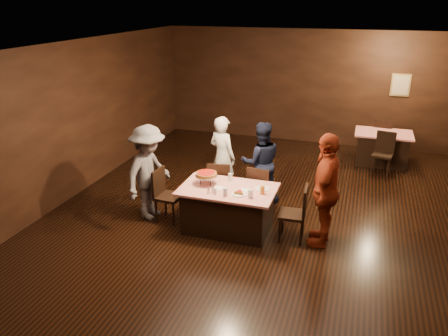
# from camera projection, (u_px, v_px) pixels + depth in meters

# --- Properties ---
(room) EXTENTS (10.00, 10.04, 3.02)m
(room) POSITION_uv_depth(u_px,v_px,m) (274.00, 105.00, 6.96)
(room) COLOR black
(room) RESTS_ON ground
(main_table) EXTENTS (1.60, 1.00, 0.77)m
(main_table) POSITION_uv_depth(u_px,v_px,m) (228.00, 209.00, 7.44)
(main_table) COLOR #B0130B
(main_table) RESTS_ON ground
(back_table) EXTENTS (1.30, 0.90, 0.77)m
(back_table) POSITION_uv_depth(u_px,v_px,m) (382.00, 148.00, 10.42)
(back_table) COLOR red
(back_table) RESTS_ON ground
(chair_far_left) EXTENTS (0.50, 0.50, 0.95)m
(chair_far_left) POSITION_uv_depth(u_px,v_px,m) (220.00, 184.00, 8.18)
(chair_far_left) COLOR black
(chair_far_left) RESTS_ON ground
(chair_far_right) EXTENTS (0.48, 0.48, 0.95)m
(chair_far_right) POSITION_uv_depth(u_px,v_px,m) (261.00, 190.00, 7.95)
(chair_far_right) COLOR black
(chair_far_right) RESTS_ON ground
(chair_end_left) EXTENTS (0.45, 0.45, 0.95)m
(chair_end_left) POSITION_uv_depth(u_px,v_px,m) (169.00, 196.00, 7.72)
(chair_end_left) COLOR black
(chair_end_left) RESTS_ON ground
(chair_end_right) EXTENTS (0.44, 0.44, 0.95)m
(chair_end_right) POSITION_uv_depth(u_px,v_px,m) (292.00, 213.00, 7.09)
(chair_end_right) COLOR black
(chair_end_right) RESTS_ON ground
(chair_back_near) EXTENTS (0.49, 0.49, 0.95)m
(chair_back_near) POSITION_uv_depth(u_px,v_px,m) (383.00, 154.00, 9.76)
(chair_back_near) COLOR black
(chair_back_near) RESTS_ON ground
(chair_back_far) EXTENTS (0.46, 0.46, 0.95)m
(chair_back_far) POSITION_uv_depth(u_px,v_px,m) (382.00, 137.00, 10.91)
(chair_back_far) COLOR black
(chair_back_far) RESTS_ON ground
(diner_white_jacket) EXTENTS (0.70, 0.59, 1.64)m
(diner_white_jacket) POSITION_uv_depth(u_px,v_px,m) (222.00, 157.00, 8.57)
(diner_white_jacket) COLOR white
(diner_white_jacket) RESTS_ON ground
(diner_navy_hoodie) EXTENTS (0.94, 0.85, 1.60)m
(diner_navy_hoodie) POSITION_uv_depth(u_px,v_px,m) (261.00, 162.00, 8.34)
(diner_navy_hoodie) COLOR black
(diner_navy_hoodie) RESTS_ON ground
(diner_grey_knit) EXTENTS (0.81, 1.20, 1.73)m
(diner_grey_knit) POSITION_uv_depth(u_px,v_px,m) (149.00, 172.00, 7.70)
(diner_grey_knit) COLOR slate
(diner_grey_knit) RESTS_ON ground
(diner_red_shirt) EXTENTS (0.51, 1.11, 1.87)m
(diner_red_shirt) POSITION_uv_depth(u_px,v_px,m) (326.00, 190.00, 6.82)
(diner_red_shirt) COLOR maroon
(diner_red_shirt) RESTS_ON ground
(pizza_stand) EXTENTS (0.38, 0.38, 0.22)m
(pizza_stand) POSITION_uv_depth(u_px,v_px,m) (206.00, 174.00, 7.39)
(pizza_stand) COLOR black
(pizza_stand) RESTS_ON main_table
(plate_with_slice) EXTENTS (0.25, 0.25, 0.06)m
(plate_with_slice) POSITION_uv_depth(u_px,v_px,m) (239.00, 193.00, 7.06)
(plate_with_slice) COLOR white
(plate_with_slice) RESTS_ON main_table
(plate_empty) EXTENTS (0.25, 0.25, 0.01)m
(plate_empty) POSITION_uv_depth(u_px,v_px,m) (262.00, 188.00, 7.27)
(plate_empty) COLOR white
(plate_empty) RESTS_ON main_table
(glass_front_left) EXTENTS (0.08, 0.08, 0.14)m
(glass_front_left) POSITION_uv_depth(u_px,v_px,m) (225.00, 192.00, 6.99)
(glass_front_left) COLOR silver
(glass_front_left) RESTS_ON main_table
(glass_front_right) EXTENTS (0.08, 0.08, 0.14)m
(glass_front_right) POSITION_uv_depth(u_px,v_px,m) (250.00, 194.00, 6.92)
(glass_front_right) COLOR silver
(glass_front_right) RESTS_ON main_table
(glass_amber) EXTENTS (0.08, 0.08, 0.14)m
(glass_amber) POSITION_uv_depth(u_px,v_px,m) (262.00, 190.00, 7.05)
(glass_amber) COLOR #BF7F26
(glass_amber) RESTS_ON main_table
(glass_back) EXTENTS (0.08, 0.08, 0.14)m
(glass_back) POSITION_uv_depth(u_px,v_px,m) (230.00, 177.00, 7.55)
(glass_back) COLOR silver
(glass_back) RESTS_ON main_table
(condiments) EXTENTS (0.17, 0.10, 0.09)m
(condiments) POSITION_uv_depth(u_px,v_px,m) (212.00, 191.00, 7.08)
(condiments) COLOR silver
(condiments) RESTS_ON main_table
(napkin_center) EXTENTS (0.19, 0.19, 0.01)m
(napkin_center) POSITION_uv_depth(u_px,v_px,m) (245.00, 190.00, 7.21)
(napkin_center) COLOR white
(napkin_center) RESTS_ON main_table
(napkin_left) EXTENTS (0.21, 0.21, 0.01)m
(napkin_left) POSITION_uv_depth(u_px,v_px,m) (219.00, 188.00, 7.29)
(napkin_left) COLOR white
(napkin_left) RESTS_ON main_table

